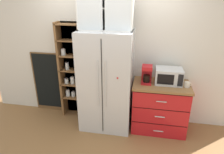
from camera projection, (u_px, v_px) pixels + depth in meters
name	position (u px, v px, depth m)	size (l,w,h in m)	color
ground_plane	(107.00, 124.00, 3.77)	(10.67, 10.67, 0.00)	olive
wall_back_cream	(110.00, 53.00, 3.66)	(4.98, 0.10, 2.55)	silver
refrigerator	(106.00, 81.00, 3.47)	(0.89, 0.67, 1.75)	silver
pantry_shelf_column	(73.00, 71.00, 3.81)	(0.50, 0.26, 1.84)	brown
counter_cabinet	(159.00, 107.00, 3.50)	(0.95, 0.60, 0.88)	red
microwave	(169.00, 76.00, 3.32)	(0.44, 0.33, 0.26)	silver
coffee_maker	(147.00, 74.00, 3.33)	(0.17, 0.20, 0.31)	red
mug_cream	(187.00, 85.00, 3.21)	(0.12, 0.09, 0.09)	silver
mug_charcoal	(162.00, 80.00, 3.39)	(0.11, 0.08, 0.08)	#2D2D33
bottle_cobalt	(162.00, 76.00, 3.39)	(0.06, 0.06, 0.24)	navy
bottle_clear	(162.00, 78.00, 3.28)	(0.07, 0.07, 0.24)	silver
upper_cabinet	(106.00, 8.00, 3.06)	(0.85, 0.32, 0.66)	silver
chalkboard_menu	(48.00, 82.00, 4.05)	(0.60, 0.04, 1.24)	brown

